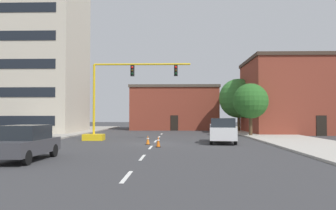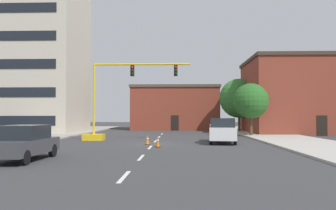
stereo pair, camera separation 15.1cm
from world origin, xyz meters
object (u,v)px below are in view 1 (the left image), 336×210
(tree_right_mid, at_px, (250,101))
(pickup_truck_white, at_px, (222,131))
(traffic_cone_roadside_a, at_px, (158,142))
(traffic_signal_gantry, at_px, (108,115))
(traffic_cone_roadside_b, at_px, (148,140))
(tree_right_far, at_px, (239,98))
(sedan_dark_gray_near_left, at_px, (26,142))

(tree_right_mid, xyz_separation_m, pickup_truck_white, (-4.03, -8.09, -2.72))
(pickup_truck_white, bearing_deg, traffic_cone_roadside_a, -142.96)
(tree_right_mid, bearing_deg, traffic_signal_gantry, -157.64)
(tree_right_mid, distance_m, traffic_cone_roadside_b, 14.40)
(tree_right_far, xyz_separation_m, pickup_truck_white, (-4.57, -17.72, -3.49))
(sedan_dark_gray_near_left, distance_m, traffic_cone_roadside_a, 9.36)
(traffic_signal_gantry, distance_m, pickup_truck_white, 10.18)
(pickup_truck_white, bearing_deg, sedan_dark_gray_near_left, -136.00)
(tree_right_far, relative_size, pickup_truck_white, 1.27)
(sedan_dark_gray_near_left, bearing_deg, tree_right_mid, 51.16)
(traffic_signal_gantry, distance_m, traffic_cone_roadside_b, 6.09)
(traffic_signal_gantry, relative_size, sedan_dark_gray_near_left, 2.08)
(tree_right_far, height_order, pickup_truck_white, tree_right_far)
(traffic_cone_roadside_a, bearing_deg, traffic_signal_gantry, 128.26)
(tree_right_far, height_order, traffic_cone_roadside_b, tree_right_far)
(traffic_signal_gantry, height_order, traffic_cone_roadside_a, traffic_signal_gantry)
(tree_right_mid, xyz_separation_m, sedan_dark_gray_near_left, (-15.18, -18.85, -2.81))
(pickup_truck_white, bearing_deg, traffic_cone_roadside_b, -162.69)
(tree_right_mid, xyz_separation_m, traffic_cone_roadside_a, (-9.00, -11.84, -3.32))
(tree_right_far, xyz_separation_m, tree_right_mid, (-0.54, -9.64, -0.77))
(tree_right_far, bearing_deg, traffic_signal_gantry, -133.17)
(sedan_dark_gray_near_left, bearing_deg, pickup_truck_white, 44.00)
(tree_right_far, distance_m, tree_right_mid, 9.68)
(tree_right_far, height_order, tree_right_mid, tree_right_far)
(pickup_truck_white, bearing_deg, traffic_signal_gantry, 166.29)
(traffic_signal_gantry, height_order, tree_right_mid, traffic_signal_gantry)
(traffic_cone_roadside_a, bearing_deg, sedan_dark_gray_near_left, -131.37)
(tree_right_far, relative_size, sedan_dark_gray_near_left, 1.56)
(tree_right_mid, bearing_deg, pickup_truck_white, -116.49)
(tree_right_far, height_order, traffic_cone_roadside_a, tree_right_far)
(sedan_dark_gray_near_left, distance_m, traffic_cone_roadside_b, 10.39)
(traffic_signal_gantry, xyz_separation_m, pickup_truck_white, (9.81, -2.39, -1.29))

